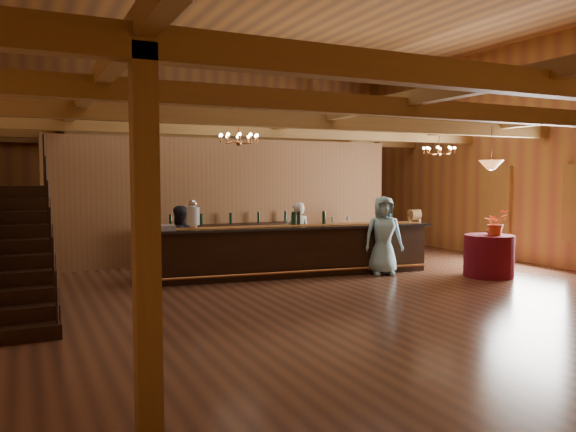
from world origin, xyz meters
name	(u,v)px	position (x,y,z in m)	size (l,w,h in m)	color
floor	(315,282)	(0.00, 0.00, 0.00)	(14.00, 14.00, 0.00)	brown
ceiling	(316,7)	(0.00, 0.00, 5.50)	(14.00, 14.00, 0.00)	#A26631
wall_back	(210,157)	(0.00, 7.00, 2.75)	(12.00, 0.10, 5.50)	#A06E32
wall_right	(529,152)	(6.00, 0.00, 2.75)	(0.10, 14.00, 5.50)	#A06E32
beam_grid	(304,124)	(0.00, 0.51, 3.24)	(11.90, 13.90, 0.39)	olive
support_posts	(327,205)	(0.00, -0.50, 1.60)	(9.20, 10.20, 3.20)	olive
partition_wall	(233,200)	(-0.50, 3.50, 1.55)	(9.00, 0.18, 3.10)	brown
window_right_back	(495,199)	(5.95, 1.00, 1.55)	(0.12, 1.05, 1.75)	white
staircase	(19,254)	(-5.45, -0.74, 1.00)	(1.00, 2.80, 2.00)	black
backroom_boxes	(216,232)	(-0.29, 5.50, 0.53)	(4.10, 0.60, 1.10)	black
tasting_bar	(291,251)	(-0.15, 0.82, 0.55)	(6.58, 1.63, 1.10)	black
beverage_dispenser	(193,215)	(-2.22, 1.14, 1.37)	(0.26, 0.26, 0.60)	silver
glass_rack_tray	(160,228)	(-2.90, 1.12, 1.14)	(0.50, 0.50, 0.10)	gray
raffle_drum	(414,215)	(2.82, 0.40, 1.26)	(0.34, 0.24, 0.30)	#8F5D2B
bar_bottle_0	(293,219)	(-0.04, 0.94, 1.24)	(0.07, 0.07, 0.30)	black
bar_bottle_1	(294,219)	(-0.02, 0.93, 1.24)	(0.07, 0.07, 0.30)	black
bar_bottle_2	(299,218)	(0.09, 0.92, 1.24)	(0.07, 0.07, 0.30)	black
bar_bottle_3	(324,218)	(0.68, 0.85, 1.24)	(0.07, 0.07, 0.30)	black
backbar_shelf	(231,243)	(-0.66, 3.22, 0.48)	(3.43, 0.54, 0.97)	black
round_table	(489,256)	(3.65, -1.09, 0.45)	(1.04, 1.04, 0.90)	#4B0D0C
chandelier_left	(239,138)	(-1.34, 0.82, 2.93)	(0.80, 0.80, 0.42)	#AF6B39
chandelier_right	(439,150)	(4.32, 1.35, 2.82)	(0.80, 0.80, 0.53)	#AF6B39
pendant_lamp	(491,165)	(3.65, -1.09, 2.40)	(0.52, 0.52, 0.90)	#AF6B39
bartender	(298,236)	(0.35, 1.50, 0.78)	(0.57, 0.37, 1.57)	white
staff_second	(179,242)	(-2.42, 1.55, 0.77)	(0.75, 0.59, 1.55)	#232532
guest	(384,235)	(1.76, 0.10, 0.86)	(0.84, 0.55, 1.73)	#87C0D0
floor_plant	(376,236)	(3.11, 2.36, 0.58)	(0.64, 0.52, 1.16)	#357A2C
table_flowers	(496,223)	(3.70, -1.21, 1.18)	(0.50, 0.43, 0.55)	#DC4D22
table_vase	(491,227)	(3.79, -1.00, 1.06)	(0.16, 0.16, 0.32)	#AF6B39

